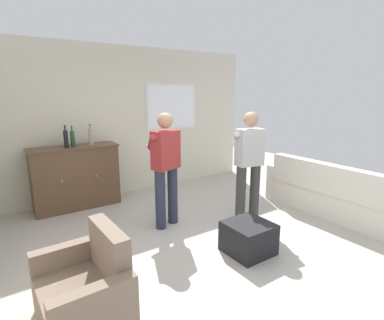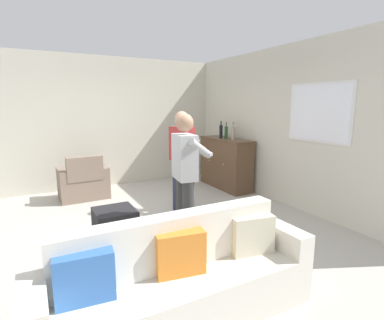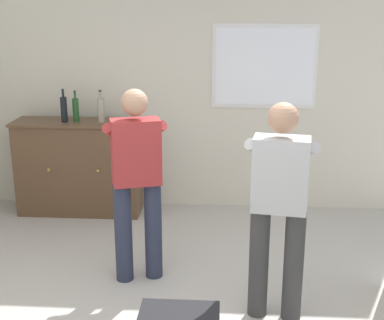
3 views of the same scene
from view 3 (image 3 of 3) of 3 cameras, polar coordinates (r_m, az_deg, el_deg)
The scene contains 7 objects.
wall_back_with_window at distance 6.16m, azimuth -0.06°, elevation 7.76°, with size 5.20×0.15×2.80m.
sideboard_cabinet at distance 6.22m, azimuth -11.93°, elevation -0.74°, with size 1.42×0.49×1.07m.
bottle_wine_green at distance 6.06m, azimuth -12.30°, elevation 5.31°, with size 0.07×0.07×0.34m.
bottle_liquor_amber at distance 5.96m, azimuth -9.69°, elevation 5.35°, with size 0.07×0.07×0.35m.
bottle_spirits_clear at distance 6.04m, azimuth -13.50°, elevation 5.32°, with size 0.07×0.07×0.37m.
person_standing_left at distance 4.51m, azimuth -5.94°, elevation -1.76°, with size 0.53×0.52×1.68m.
person_standing_right at distance 3.97m, azimuth 9.28°, elevation -4.47°, with size 0.55×0.50×1.68m.
Camera 3 is at (0.43, -3.41, 2.35)m, focal length 50.00 mm.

